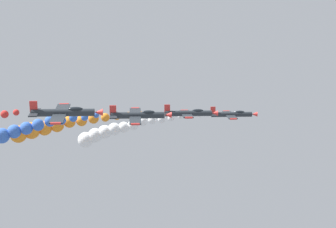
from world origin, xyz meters
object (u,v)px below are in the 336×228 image
at_px(airplane_left_inner, 189,113).
at_px(airplane_right_inner, 139,115).
at_px(airplane_lead, 232,114).
at_px(airplane_left_outer, 64,112).

distance_m(airplane_left_inner, airplane_right_inner, 16.34).
relative_size(airplane_lead, airplane_left_inner, 1.00).
distance_m(airplane_lead, airplane_left_inner, 17.40).
relative_size(airplane_lead, airplane_right_inner, 1.00).
relative_size(airplane_left_inner, airplane_right_inner, 1.00).
relative_size(airplane_right_inner, airplane_left_outer, 1.00).
relative_size(airplane_left_inner, airplane_left_outer, 1.00).
height_order(airplane_right_inner, airplane_left_outer, airplane_left_outer).
height_order(airplane_lead, airplane_left_inner, airplane_left_inner).
height_order(airplane_lead, airplane_left_outer, airplane_left_outer).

